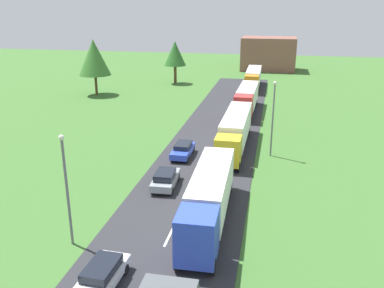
# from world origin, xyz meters

# --- Properties ---
(truck_second) EXTENTS (2.77, 13.11, 3.61)m
(truck_second) POSITION_xyz_m (2.37, 33.08, 2.16)
(truck_second) COLOR blue
(truck_second) RESTS_ON road
(truck_third) EXTENTS (2.61, 14.39, 3.69)m
(truck_third) POSITION_xyz_m (2.56, 49.99, 2.18)
(truck_third) COLOR yellow
(truck_third) RESTS_ON road
(truck_fourth) EXTENTS (2.71, 12.91, 3.59)m
(truck_fourth) POSITION_xyz_m (2.62, 66.32, 2.15)
(truck_fourth) COLOR red
(truck_fourth) RESTS_ON road
(truck_fifth) EXTENTS (2.59, 13.39, 3.42)m
(truck_fifth) POSITION_xyz_m (2.48, 85.00, 2.06)
(truck_fifth) COLOR orange
(truck_fifth) RESTS_ON road
(car_third) EXTENTS (2.03, 4.67, 1.45)m
(car_third) POSITION_xyz_m (-2.40, 24.62, 0.82)
(car_third) COLOR white
(car_third) RESTS_ON road
(car_fourth) EXTENTS (2.06, 4.42, 1.49)m
(car_fourth) POSITION_xyz_m (-2.34, 38.48, 0.84)
(car_fourth) COLOR #8C939E
(car_fourth) RESTS_ON road
(car_fifth) EXTENTS (1.84, 4.48, 1.43)m
(car_fifth) POSITION_xyz_m (-2.50, 46.17, 0.82)
(car_fifth) COLOR blue
(car_fifth) RESTS_ON road
(lamppost_second) EXTENTS (0.36, 0.36, 7.72)m
(lamppost_second) POSITION_xyz_m (-6.18, 28.57, 4.33)
(lamppost_second) COLOR slate
(lamppost_second) RESTS_ON ground
(lamppost_third) EXTENTS (0.36, 0.36, 7.96)m
(lamppost_third) POSITION_xyz_m (6.54, 48.40, 4.46)
(lamppost_third) COLOR slate
(lamppost_third) RESTS_ON ground
(tree_oak) EXTENTS (5.52, 5.52, 9.57)m
(tree_oak) POSITION_xyz_m (-24.28, 73.57, 6.52)
(tree_oak) COLOR #513823
(tree_oak) RESTS_ON ground
(tree_pine) EXTENTS (4.32, 4.32, 8.35)m
(tree_pine) POSITION_xyz_m (-13.20, 86.95, 5.92)
(tree_pine) COLOR #513823
(tree_pine) RESTS_ON ground
(distant_building) EXTENTS (12.72, 8.96, 7.70)m
(distant_building) POSITION_xyz_m (4.56, 108.76, 3.85)
(distant_building) COLOR brown
(distant_building) RESTS_ON ground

